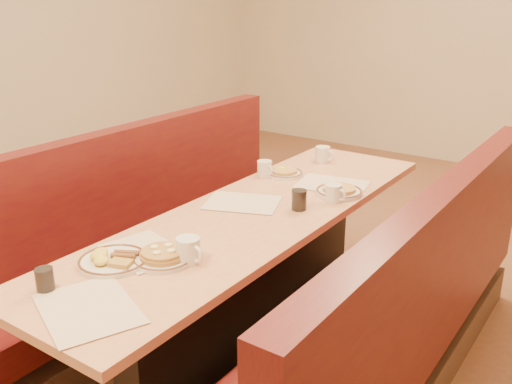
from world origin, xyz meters
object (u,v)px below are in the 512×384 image
Objects in this scene: diner_table at (254,281)px; coffee_mug_d at (323,154)px; pancake_plate at (163,256)px; booth_right at (391,330)px; coffee_mug_a at (189,250)px; eggs_plate at (112,260)px; soda_tumbler_mid at (299,200)px; booth_left at (151,248)px; coffee_mug_b at (265,168)px; coffee_mug_c at (334,193)px; soda_tumbler_near at (45,280)px.

coffee_mug_d is (-0.14, 0.94, 0.43)m from diner_table.
coffee_mug_d reaches higher than pancake_plate.
diner_table is at bearing 180.00° from booth_right.
coffee_mug_a is at bearing -78.81° from coffee_mug_d.
eggs_plate is 2.74× the size of soda_tumbler_mid.
coffee_mug_b is (0.46, 0.50, 0.44)m from booth_left.
eggs_plate is 0.97m from soda_tumbler_mid.
eggs_plate is 2.36× the size of coffee_mug_c.
pancake_plate is at bearing -40.83° from booth_left.
coffee_mug_d is (0.59, 0.94, 0.44)m from booth_left.
booth_left is (-0.73, 0.00, -0.01)m from diner_table.
pancake_plate is 0.81m from soda_tumbler_mid.
booth_left is 1.20m from coffee_mug_d.
booth_right is at bearing -15.06° from soda_tumbler_mid.
coffee_mug_a is at bearing 59.69° from soda_tumbler_near.
eggs_plate is at bearing -87.75° from coffee_mug_d.
diner_table is at bearing -40.27° from coffee_mug_b.
coffee_mug_a is (-0.64, -0.59, 0.44)m from booth_right.
eggs_plate is (-0.14, -0.77, 0.39)m from diner_table.
pancake_plate is 1.17m from coffee_mug_b.
coffee_mug_d is at bearing 110.38° from coffee_mug_a.
soda_tumbler_mid is at bearing 74.60° from soda_tumbler_near.
coffee_mug_d is at bearing 132.27° from coffee_mug_c.
soda_tumbler_mid is (0.06, 0.74, -0.00)m from coffee_mug_a.
diner_table is 18.36× the size of coffee_mug_a.
coffee_mug_b is at bearing 47.58° from booth_left.
soda_tumbler_near is (-0.42, -1.40, -0.00)m from coffee_mug_c.
eggs_plate is at bearing -100.03° from coffee_mug_c.
booth_left is at bearing 127.44° from eggs_plate.
coffee_mug_a reaches higher than eggs_plate.
coffee_mug_c is 0.91× the size of coffee_mug_d.
booth_left reaches higher than pancake_plate.
coffee_mug_c is (0.25, 0.35, 0.42)m from diner_table.
booth_right reaches higher than diner_table.
soda_tumbler_near is at bearing -88.60° from coffee_mug_d.
soda_tumbler_mid is at bearing 164.94° from booth_right.
booth_right is 0.74m from soda_tumbler_mid.
eggs_plate is 3.11× the size of soda_tumbler_near.
booth_left is at bearing 180.00° from diner_table.
booth_left is at bearing -111.63° from coffee_mug_b.
soda_tumbler_near is at bearing -62.03° from booth_left.
coffee_mug_b is at bearing 103.79° from pancake_plate.
diner_table is 0.60m from coffee_mug_c.
coffee_mug_c reaches higher than pancake_plate.
soda_tumbler_near is (-0.03, -0.28, 0.03)m from eggs_plate.
diner_table is 0.48m from soda_tumbler_mid.
booth_left is 1.11m from coffee_mug_a.
booth_right is at bearing -5.55° from coffee_mug_b.
pancake_plate is at bearing -82.47° from coffee_mug_d.
coffee_mug_a is (0.10, -0.59, 0.43)m from diner_table.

